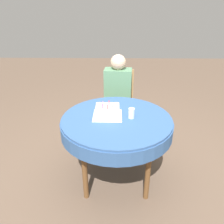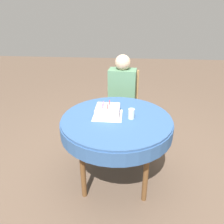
{
  "view_description": "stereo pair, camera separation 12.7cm",
  "coord_description": "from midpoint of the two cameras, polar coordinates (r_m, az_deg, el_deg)",
  "views": [
    {
      "loc": [
        -0.01,
        -1.86,
        1.71
      ],
      "look_at": [
        -0.04,
        0.01,
        0.79
      ],
      "focal_mm": 35.0,
      "sensor_mm": 36.0,
      "label": 1
    },
    {
      "loc": [
        0.12,
        -1.86,
        1.71
      ],
      "look_at": [
        -0.04,
        0.01,
        0.79
      ],
      "focal_mm": 35.0,
      "sensor_mm": 36.0,
      "label": 2
    }
  ],
  "objects": [
    {
      "name": "chair",
      "position": [
        3.03,
        3.98,
        2.71
      ],
      "size": [
        0.48,
        0.48,
        0.92
      ],
      "rotation": [
        0.0,
        0.0,
        -0.08
      ],
      "color": "#A37A4C",
      "rests_on": "ground_plane"
    },
    {
      "name": "person",
      "position": [
        2.87,
        3.89,
        5.54
      ],
      "size": [
        0.36,
        0.33,
        1.17
      ],
      "rotation": [
        0.0,
        0.0,
        -0.08
      ],
      "color": "#DBB293",
      "rests_on": "ground_plane"
    },
    {
      "name": "napkin",
      "position": [
        2.14,
        0.57,
        -0.89
      ],
      "size": [
        0.28,
        0.28,
        0.0
      ],
      "color": "white",
      "rests_on": "dining_table"
    },
    {
      "name": "drinking_glass",
      "position": [
        2.08,
        6.83,
        -0.5
      ],
      "size": [
        0.06,
        0.06,
        0.1
      ],
      "color": "silver",
      "rests_on": "dining_table"
    },
    {
      "name": "birthday_cake",
      "position": [
        2.12,
        0.58,
        0.22
      ],
      "size": [
        0.23,
        0.23,
        0.14
      ],
      "color": "silver",
      "rests_on": "dining_table"
    },
    {
      "name": "ground_plane",
      "position": [
        2.53,
        2.54,
        -16.46
      ],
      "size": [
        12.0,
        12.0,
        0.0
      ],
      "primitive_type": "plane",
      "color": "brown"
    },
    {
      "name": "dining_table",
      "position": [
        2.14,
        2.87,
        -3.63
      ],
      "size": [
        1.08,
        1.08,
        0.73
      ],
      "color": "#335689",
      "rests_on": "ground_plane"
    }
  ]
}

